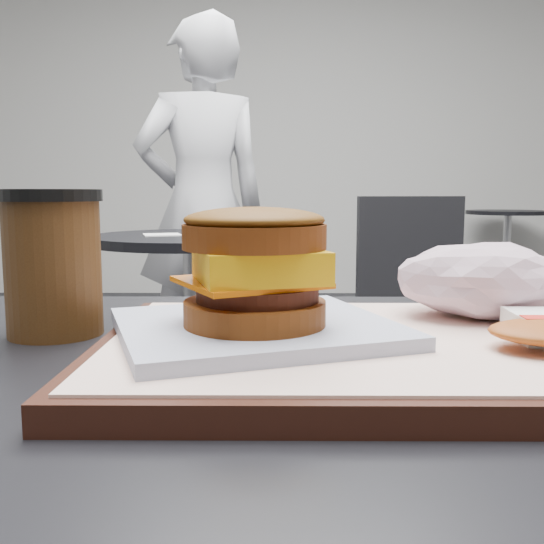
{
  "coord_description": "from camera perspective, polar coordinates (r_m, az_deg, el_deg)",
  "views": [
    {
      "loc": [
        -0.06,
        -0.41,
        0.89
      ],
      "look_at": [
        -0.07,
        0.03,
        0.83
      ],
      "focal_mm": 40.0,
      "sensor_mm": 36.0,
      "label": 1
    }
  ],
  "objects": [
    {
      "name": "patron",
      "position": [
        2.74,
        -6.53,
        6.03
      ],
      "size": [
        0.7,
        0.58,
        1.65
      ],
      "primitive_type": "imported",
      "rotation": [
        0.0,
        0.0,
        3.51
      ],
      "color": "silver",
      "rests_on": "ground"
    },
    {
      "name": "serving_tray",
      "position": [
        0.45,
        8.71,
        -7.2
      ],
      "size": [
        0.38,
        0.28,
        0.02
      ],
      "color": "black",
      "rests_on": "customer_table"
    },
    {
      "name": "breakfast_sandwich",
      "position": [
        0.43,
        -1.57,
        -1.0
      ],
      "size": [
        0.24,
        0.22,
        0.09
      ],
      "color": "silver",
      "rests_on": "serving_tray"
    },
    {
      "name": "napkin",
      "position": [
        2.07,
        -10.31,
        3.47
      ],
      "size": [
        0.15,
        0.15,
        0.0
      ],
      "primitive_type": "cube",
      "rotation": [
        0.0,
        0.0,
        0.28
      ],
      "color": "white",
      "rests_on": "neighbor_table"
    },
    {
      "name": "neighbor_chair",
      "position": [
        2.24,
        9.7,
        -2.43
      ],
      "size": [
        0.64,
        0.5,
        0.88
      ],
      "color": "#97979C",
      "rests_on": "ground"
    },
    {
      "name": "crumpled_wrapper",
      "position": [
        0.53,
        19.14,
        -0.66
      ],
      "size": [
        0.14,
        0.11,
        0.06
      ],
      "primitive_type": null,
      "color": "silver",
      "rests_on": "serving_tray"
    },
    {
      "name": "neighbor_table",
      "position": [
        2.1,
        -7.38,
        -1.93
      ],
      "size": [
        0.7,
        0.7,
        0.75
      ],
      "color": "black",
      "rests_on": "ground"
    },
    {
      "name": "bg_table_far",
      "position": [
        5.26,
        21.25,
        3.37
      ],
      "size": [
        0.66,
        0.66,
        0.75
      ],
      "color": "black",
      "rests_on": "ground"
    },
    {
      "name": "coffee_cup",
      "position": [
        0.55,
        -19.9,
        0.88
      ],
      "size": [
        0.09,
        0.09,
        0.12
      ],
      "color": "#42250F",
      "rests_on": "customer_table"
    }
  ]
}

